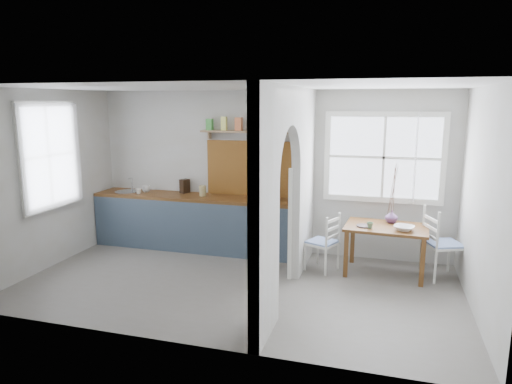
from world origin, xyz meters
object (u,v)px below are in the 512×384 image
(chair_left, at_px, (322,242))
(chair_right, at_px, (444,243))
(vase, at_px, (391,216))
(dining_table, at_px, (385,250))
(kettle, at_px, (266,192))

(chair_left, xyz_separation_m, chair_right, (1.66, 0.16, 0.07))
(chair_right, xyz_separation_m, vase, (-0.71, 0.15, 0.30))
(dining_table, distance_m, chair_right, 0.79)
(dining_table, distance_m, kettle, 1.97)
(chair_left, height_order, chair_right, chair_right)
(chair_left, distance_m, chair_right, 1.67)
(kettle, height_order, vase, kettle)
(dining_table, relative_size, kettle, 4.43)
(dining_table, bearing_deg, chair_left, -169.98)
(dining_table, height_order, kettle, kettle)
(chair_left, relative_size, kettle, 3.36)
(dining_table, relative_size, vase, 6.07)
(kettle, xyz_separation_m, vase, (1.89, -0.09, -0.23))
(dining_table, height_order, chair_left, chair_left)
(chair_left, bearing_deg, kettle, -88.98)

